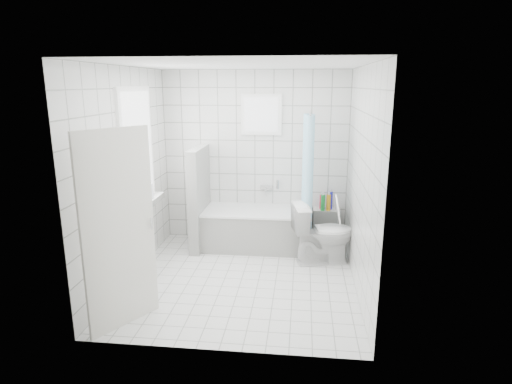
# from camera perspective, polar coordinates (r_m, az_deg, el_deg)

# --- Properties ---
(ground) EXTENTS (3.00, 3.00, 0.00)m
(ground) POSITION_cam_1_polar(r_m,az_deg,el_deg) (5.51, -1.92, -11.51)
(ground) COLOR white
(ground) RESTS_ON ground
(ceiling) EXTENTS (3.00, 3.00, 0.00)m
(ceiling) POSITION_cam_1_polar(r_m,az_deg,el_deg) (4.97, -2.18, 16.62)
(ceiling) COLOR white
(ceiling) RESTS_ON ground
(wall_back) EXTENTS (2.80, 0.02, 2.60)m
(wall_back) POSITION_cam_1_polar(r_m,az_deg,el_deg) (6.54, -0.14, 4.62)
(wall_back) COLOR white
(wall_back) RESTS_ON ground
(wall_front) EXTENTS (2.80, 0.02, 2.60)m
(wall_front) POSITION_cam_1_polar(r_m,az_deg,el_deg) (3.65, -5.44, -3.21)
(wall_front) COLOR white
(wall_front) RESTS_ON ground
(wall_left) EXTENTS (0.02, 3.00, 2.60)m
(wall_left) POSITION_cam_1_polar(r_m,az_deg,el_deg) (5.46, -16.75, 2.08)
(wall_left) COLOR white
(wall_left) RESTS_ON ground
(wall_right) EXTENTS (0.02, 3.00, 2.60)m
(wall_right) POSITION_cam_1_polar(r_m,az_deg,el_deg) (5.08, 13.80, 1.39)
(wall_right) COLOR white
(wall_right) RESTS_ON ground
(window_left) EXTENTS (0.01, 0.90, 1.40)m
(window_left) POSITION_cam_1_polar(r_m,az_deg,el_deg) (5.67, -15.38, 5.69)
(window_left) COLOR white
(window_left) RESTS_ON wall_left
(window_back) EXTENTS (0.50, 0.01, 0.50)m
(window_back) POSITION_cam_1_polar(r_m,az_deg,el_deg) (6.41, 0.71, 10.27)
(window_back) COLOR white
(window_back) RESTS_ON wall_back
(window_sill) EXTENTS (0.18, 1.02, 0.08)m
(window_sill) POSITION_cam_1_polar(r_m,az_deg,el_deg) (5.80, -14.49, -1.55)
(window_sill) COLOR white
(window_sill) RESTS_ON wall_left
(door) EXTENTS (0.46, 0.70, 2.00)m
(door) POSITION_cam_1_polar(r_m,az_deg,el_deg) (4.38, -17.80, -4.98)
(door) COLOR silver
(door) RESTS_ON ground
(bathtub) EXTENTS (1.59, 0.77, 0.58)m
(bathtub) POSITION_cam_1_polar(r_m,az_deg,el_deg) (6.42, 0.17, -4.87)
(bathtub) COLOR white
(bathtub) RESTS_ON ground
(partition_wall) EXTENTS (0.15, 0.85, 1.50)m
(partition_wall) POSITION_cam_1_polar(r_m,az_deg,el_deg) (6.39, -7.56, -0.80)
(partition_wall) COLOR white
(partition_wall) RESTS_ON ground
(tiled_ledge) EXTENTS (0.40, 0.24, 0.55)m
(tiled_ledge) POSITION_cam_1_polar(r_m,az_deg,el_deg) (6.65, 9.28, -4.54)
(tiled_ledge) COLOR white
(tiled_ledge) RESTS_ON ground
(toilet) EXTENTS (0.91, 0.65, 0.84)m
(toilet) POSITION_cam_1_polar(r_m,az_deg,el_deg) (5.91, 8.94, -5.44)
(toilet) COLOR white
(toilet) RESTS_ON ground
(curtain_rod) EXTENTS (0.02, 0.80, 0.02)m
(curtain_rod) POSITION_cam_1_polar(r_m,az_deg,el_deg) (6.02, 7.22, 10.39)
(curtain_rod) COLOR silver
(curtain_rod) RESTS_ON wall_back
(shower_curtain) EXTENTS (0.14, 0.48, 1.78)m
(shower_curtain) POSITION_cam_1_polar(r_m,az_deg,el_deg) (6.02, 6.97, 1.73)
(shower_curtain) COLOR #54C9F8
(shower_curtain) RESTS_ON curtain_rod
(tub_faucet) EXTENTS (0.18, 0.06, 0.06)m
(tub_faucet) POSITION_cam_1_polar(r_m,az_deg,el_deg) (6.58, 1.35, 0.66)
(tub_faucet) COLOR silver
(tub_faucet) RESTS_ON wall_back
(sill_bottles) EXTENTS (0.15, 0.66, 0.29)m
(sill_bottles) POSITION_cam_1_polar(r_m,az_deg,el_deg) (5.65, -14.92, -0.17)
(sill_bottles) COLOR #C54C81
(sill_bottles) RESTS_ON window_sill
(ledge_bottles) EXTENTS (0.19, 0.15, 0.27)m
(ledge_bottles) POSITION_cam_1_polar(r_m,az_deg,el_deg) (6.50, 9.33, -1.30)
(ledge_bottles) COLOR green
(ledge_bottles) RESTS_ON tiled_ledge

